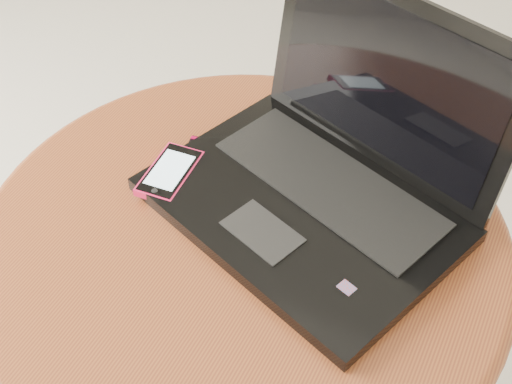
% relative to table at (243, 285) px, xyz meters
% --- Properties ---
extents(table, '(0.71, 0.71, 0.56)m').
position_rel_table_xyz_m(table, '(0.00, 0.00, 0.00)').
color(table, '#5A2710').
rests_on(table, ground).
extents(laptop, '(0.47, 0.42, 0.26)m').
position_rel_table_xyz_m(laptop, '(0.07, 0.10, 0.17)').
color(laptop, black).
rests_on(laptop, table).
extents(phone_black, '(0.07, 0.11, 0.01)m').
position_rel_table_xyz_m(phone_black, '(-0.11, 0.08, 0.12)').
color(phone_black, black).
rests_on(phone_black, table).
extents(phone_pink, '(0.06, 0.11, 0.01)m').
position_rel_table_xyz_m(phone_pink, '(-0.13, 0.04, 0.14)').
color(phone_pink, '#F21C56').
rests_on(phone_pink, phone_black).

